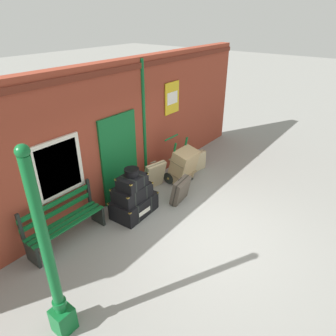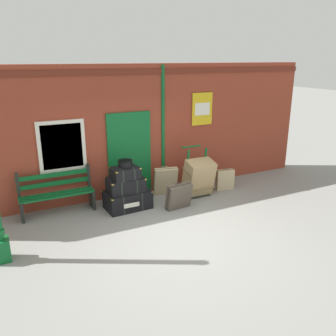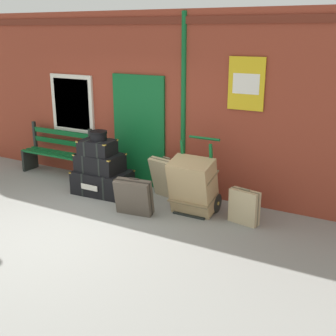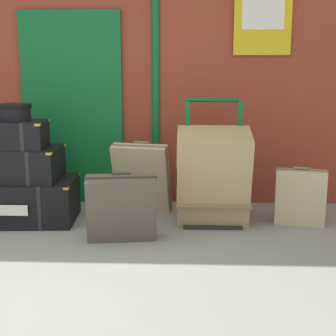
# 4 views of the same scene
# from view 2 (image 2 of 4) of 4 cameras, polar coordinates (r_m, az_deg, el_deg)

# --- Properties ---
(ground_plane) EXTENTS (60.00, 60.00, 0.00)m
(ground_plane) POSITION_cam_2_polar(r_m,az_deg,el_deg) (6.98, 1.14, -11.06)
(ground_plane) COLOR gray
(brick_facade) EXTENTS (10.40, 0.35, 3.20)m
(brick_facade) POSITION_cam_2_polar(r_m,az_deg,el_deg) (8.68, -6.81, 5.84)
(brick_facade) COLOR brown
(brick_facade) RESTS_ON ground
(platform_bench) EXTENTS (1.60, 0.43, 1.01)m
(platform_bench) POSITION_cam_2_polar(r_m,az_deg,el_deg) (8.18, -17.57, -4.04)
(platform_bench) COLOR #0F5B28
(platform_bench) RESTS_ON ground
(steamer_trunk_base) EXTENTS (1.04, 0.70, 0.43)m
(steamer_trunk_base) POSITION_cam_2_polar(r_m,az_deg,el_deg) (8.17, -6.55, -5.09)
(steamer_trunk_base) COLOR black
(steamer_trunk_base) RESTS_ON ground
(steamer_trunk_middle) EXTENTS (0.81, 0.55, 0.33)m
(steamer_trunk_middle) POSITION_cam_2_polar(r_m,az_deg,el_deg) (8.03, -6.89, -2.70)
(steamer_trunk_middle) COLOR black
(steamer_trunk_middle) RESTS_ON steamer_trunk_base
(steamer_trunk_top) EXTENTS (0.64, 0.49, 0.27)m
(steamer_trunk_top) POSITION_cam_2_polar(r_m,az_deg,el_deg) (7.90, -6.97, -0.82)
(steamer_trunk_top) COLOR black
(steamer_trunk_top) RESTS_ON steamer_trunk_middle
(round_hatbox) EXTENTS (0.32, 0.32, 0.16)m
(round_hatbox) POSITION_cam_2_polar(r_m,az_deg,el_deg) (7.85, -6.95, 0.79)
(round_hatbox) COLOR black
(round_hatbox) RESTS_ON steamer_trunk_top
(porters_trolley) EXTENTS (0.71, 0.58, 1.20)m
(porters_trolley) POSITION_cam_2_polar(r_m,az_deg,el_deg) (9.00, 4.37, -2.45)
(porters_trolley) COLOR black
(porters_trolley) RESTS_ON ground
(large_brown_trunk) EXTENTS (0.70, 0.64, 0.96)m
(large_brown_trunk) POSITION_cam_2_polar(r_m,az_deg,el_deg) (8.79, 4.98, -1.52)
(large_brown_trunk) COLOR tan
(large_brown_trunk) RESTS_ON ground
(suitcase_charcoal) EXTENTS (0.50, 0.25, 0.58)m
(suitcase_charcoal) POSITION_cam_2_polar(r_m,az_deg,el_deg) (9.35, 9.21, -1.87)
(suitcase_charcoal) COLOR tan
(suitcase_charcoal) RESTS_ON ground
(suitcase_tan) EXTENTS (0.63, 0.37, 0.62)m
(suitcase_tan) POSITION_cam_2_polar(r_m,az_deg,el_deg) (8.07, 1.76, -4.59)
(suitcase_tan) COLOR #51473D
(suitcase_tan) RESTS_ON ground
(suitcase_beige) EXTENTS (0.63, 0.44, 0.75)m
(suitcase_beige) POSITION_cam_2_polar(r_m,az_deg,el_deg) (8.82, -0.41, -2.13)
(suitcase_beige) COLOR tan
(suitcase_beige) RESTS_ON ground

